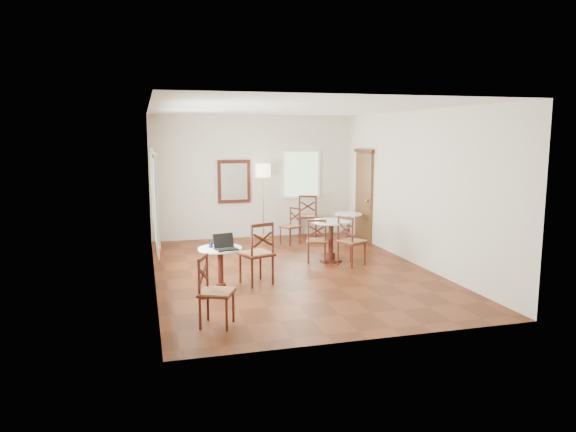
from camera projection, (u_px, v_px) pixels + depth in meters
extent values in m
plane|color=#56240E|center=(292.00, 271.00, 9.99)|extent=(7.00, 7.00, 0.00)
cube|color=beige|center=(254.00, 177.00, 13.09)|extent=(5.00, 0.02, 3.00)
cube|color=beige|center=(371.00, 221.00, 6.42)|extent=(5.00, 0.02, 3.00)
cube|color=beige|center=(152.00, 196.00, 9.11)|extent=(0.02, 7.00, 3.00)
cube|color=beige|center=(415.00, 188.00, 10.41)|extent=(0.02, 7.00, 3.00)
cube|color=white|center=(292.00, 108.00, 9.53)|extent=(5.00, 7.00, 0.02)
cube|color=brown|center=(364.00, 197.00, 12.76)|extent=(0.06, 0.90, 2.10)
cube|color=#481D12|center=(364.00, 151.00, 12.58)|extent=(0.08, 1.02, 0.08)
sphere|color=#BF8C3F|center=(367.00, 201.00, 12.44)|extent=(0.07, 0.07, 0.07)
cube|color=#431812|center=(234.00, 182.00, 12.94)|extent=(0.80, 0.05, 1.05)
cube|color=white|center=(234.00, 182.00, 12.91)|extent=(0.64, 0.02, 0.88)
cube|color=white|center=(159.00, 253.00, 7.20)|extent=(0.02, 0.16, 0.16)
torus|color=red|center=(160.00, 253.00, 7.20)|extent=(0.02, 0.12, 0.12)
cube|color=white|center=(155.00, 201.00, 7.96)|extent=(0.06, 1.22, 1.42)
cube|color=white|center=(152.00, 187.00, 10.06)|extent=(0.06, 1.22, 1.42)
cube|color=white|center=(301.00, 174.00, 13.37)|extent=(1.02, 0.06, 1.22)
cylinder|color=#481D12|center=(221.00, 291.00, 8.62)|extent=(0.40, 0.40, 0.04)
cylinder|color=#481D12|center=(221.00, 287.00, 8.61)|extent=(0.16, 0.16, 0.12)
cylinder|color=#431812|center=(221.00, 268.00, 8.56)|extent=(0.09, 0.09, 0.60)
cylinder|color=#481D12|center=(220.00, 251.00, 8.52)|extent=(0.14, 0.14, 0.06)
cylinder|color=white|center=(220.00, 249.00, 8.51)|extent=(0.70, 0.70, 0.03)
cylinder|color=#481D12|center=(331.00, 260.00, 10.76)|extent=(0.45, 0.45, 0.04)
cylinder|color=#481D12|center=(331.00, 256.00, 10.75)|extent=(0.18, 0.18, 0.13)
cylinder|color=#431812|center=(331.00, 239.00, 10.70)|extent=(0.10, 0.10, 0.67)
cylinder|color=#481D12|center=(331.00, 224.00, 10.65)|extent=(0.16, 0.16, 0.07)
cylinder|color=white|center=(331.00, 222.00, 10.64)|extent=(0.78, 0.78, 0.03)
cylinder|color=#481D12|center=(348.00, 241.00, 12.66)|extent=(0.37, 0.37, 0.04)
cylinder|color=#481D12|center=(348.00, 238.00, 12.65)|extent=(0.15, 0.15, 0.11)
cylinder|color=#431812|center=(348.00, 227.00, 12.60)|extent=(0.08, 0.08, 0.56)
cylinder|color=#481D12|center=(348.00, 216.00, 12.56)|extent=(0.13, 0.13, 0.06)
cylinder|color=white|center=(348.00, 214.00, 12.56)|extent=(0.65, 0.65, 0.03)
cylinder|color=#481D12|center=(260.00, 265.00, 9.39)|extent=(0.04, 0.04, 0.51)
cylinder|color=#481D12|center=(273.00, 270.00, 9.05)|extent=(0.04, 0.04, 0.51)
cylinder|color=#481D12|center=(240.00, 268.00, 9.16)|extent=(0.04, 0.04, 0.51)
cylinder|color=#481D12|center=(252.00, 273.00, 8.83)|extent=(0.04, 0.04, 0.51)
cube|color=#481D12|center=(256.00, 254.00, 9.07)|extent=(0.63, 0.63, 0.03)
cube|color=#8F5C39|center=(256.00, 253.00, 9.07)|extent=(0.60, 0.60, 0.05)
cylinder|color=#481D12|center=(273.00, 239.00, 8.97)|extent=(0.04, 0.04, 0.56)
cylinder|color=#481D12|center=(252.00, 242.00, 8.75)|extent=(0.04, 0.04, 0.56)
cube|color=#481D12|center=(262.00, 225.00, 8.82)|extent=(0.42, 0.18, 0.06)
cube|color=#431812|center=(262.00, 240.00, 8.86)|extent=(0.36, 0.14, 0.25)
cube|color=#431812|center=(262.00, 240.00, 8.86)|extent=(0.36, 0.14, 0.25)
cylinder|color=#481D12|center=(227.00, 315.00, 6.90)|extent=(0.04, 0.04, 0.45)
cylinder|color=#481D12|center=(200.00, 313.00, 6.95)|extent=(0.04, 0.04, 0.45)
cylinder|color=#481D12|center=(233.00, 306.00, 7.25)|extent=(0.04, 0.04, 0.45)
cylinder|color=#481D12|center=(208.00, 305.00, 7.30)|extent=(0.04, 0.04, 0.45)
cube|color=#481D12|center=(217.00, 293.00, 7.07)|extent=(0.58, 0.58, 0.03)
cube|color=#8F5C39|center=(217.00, 292.00, 7.07)|extent=(0.55, 0.55, 0.04)
cylinder|color=#481D12|center=(199.00, 278.00, 6.88)|extent=(0.04, 0.04, 0.50)
cylinder|color=#481D12|center=(207.00, 271.00, 7.23)|extent=(0.04, 0.04, 0.50)
cube|color=#481D12|center=(203.00, 258.00, 7.02)|extent=(0.18, 0.36, 0.05)
cube|color=#431812|center=(203.00, 274.00, 7.06)|extent=(0.15, 0.31, 0.22)
cube|color=#431812|center=(203.00, 274.00, 7.06)|extent=(0.15, 0.31, 0.22)
cylinder|color=#481D12|center=(325.00, 250.00, 10.85)|extent=(0.03, 0.03, 0.42)
cylinder|color=#481D12|center=(325.00, 253.00, 10.52)|extent=(0.03, 0.03, 0.42)
cylinder|color=#481D12|center=(308.00, 250.00, 10.86)|extent=(0.03, 0.03, 0.42)
cylinder|color=#481D12|center=(308.00, 253.00, 10.53)|extent=(0.03, 0.03, 0.42)
cube|color=#481D12|center=(317.00, 241.00, 10.66)|extent=(0.51, 0.51, 0.03)
cube|color=#8F5C39|center=(317.00, 240.00, 10.66)|extent=(0.49, 0.49, 0.04)
cylinder|color=#481D12|center=(325.00, 231.00, 10.45)|extent=(0.03, 0.03, 0.46)
cylinder|color=#481D12|center=(308.00, 231.00, 10.47)|extent=(0.03, 0.03, 0.46)
cube|color=#481D12|center=(317.00, 221.00, 10.43)|extent=(0.35, 0.14, 0.05)
cube|color=#431812|center=(317.00, 231.00, 10.46)|extent=(0.29, 0.11, 0.20)
cube|color=#431812|center=(317.00, 231.00, 10.46)|extent=(0.29, 0.11, 0.20)
cylinder|color=#481D12|center=(365.00, 254.00, 10.37)|extent=(0.04, 0.04, 0.46)
cylinder|color=#481D12|center=(352.00, 257.00, 10.13)|extent=(0.04, 0.04, 0.46)
cylinder|color=#481D12|center=(351.00, 251.00, 10.65)|extent=(0.04, 0.04, 0.46)
cylinder|color=#481D12|center=(338.00, 253.00, 10.41)|extent=(0.04, 0.04, 0.46)
cube|color=#481D12|center=(352.00, 242.00, 10.36)|extent=(0.60, 0.60, 0.03)
cube|color=#8F5C39|center=(352.00, 241.00, 10.35)|extent=(0.57, 0.57, 0.04)
cylinder|color=#481D12|center=(352.00, 232.00, 10.06)|extent=(0.04, 0.04, 0.51)
cylinder|color=#481D12|center=(338.00, 229.00, 10.34)|extent=(0.04, 0.04, 0.51)
cube|color=#481D12|center=(346.00, 218.00, 10.16)|extent=(0.20, 0.37, 0.05)
cube|color=#431812|center=(345.00, 230.00, 10.20)|extent=(0.17, 0.31, 0.23)
cube|color=#431812|center=(345.00, 230.00, 10.20)|extent=(0.17, 0.31, 0.23)
cylinder|color=#481D12|center=(316.00, 225.00, 13.49)|extent=(0.04, 0.04, 0.50)
cylinder|color=#481D12|center=(316.00, 228.00, 13.09)|extent=(0.04, 0.04, 0.50)
cylinder|color=#481D12|center=(300.00, 225.00, 13.51)|extent=(0.04, 0.04, 0.50)
cylinder|color=#481D12|center=(299.00, 228.00, 13.12)|extent=(0.04, 0.04, 0.50)
cube|color=#481D12|center=(308.00, 216.00, 13.26)|extent=(0.63, 0.63, 0.03)
cube|color=#8F5C39|center=(308.00, 216.00, 13.26)|extent=(0.60, 0.60, 0.04)
cylinder|color=#481D12|center=(316.00, 207.00, 13.01)|extent=(0.04, 0.04, 0.56)
cylinder|color=#481D12|center=(299.00, 207.00, 13.04)|extent=(0.04, 0.04, 0.56)
cube|color=#481D12|center=(308.00, 196.00, 12.98)|extent=(0.41, 0.17, 0.06)
cube|color=#431812|center=(308.00, 206.00, 13.02)|extent=(0.35, 0.14, 0.25)
cube|color=#431812|center=(308.00, 206.00, 13.02)|extent=(0.35, 0.14, 0.25)
cylinder|color=#481D12|center=(280.00, 235.00, 12.42)|extent=(0.03, 0.03, 0.40)
cylinder|color=#481D12|center=(291.00, 234.00, 12.63)|extent=(0.03, 0.03, 0.40)
cylinder|color=#481D12|center=(290.00, 237.00, 12.19)|extent=(0.03, 0.03, 0.40)
cylinder|color=#481D12|center=(300.00, 236.00, 12.40)|extent=(0.03, 0.03, 0.40)
cube|color=#481D12|center=(290.00, 227.00, 12.38)|extent=(0.53, 0.53, 0.03)
cube|color=#8F5C39|center=(290.00, 226.00, 12.38)|extent=(0.50, 0.50, 0.04)
cylinder|color=#481D12|center=(291.00, 216.00, 12.57)|extent=(0.03, 0.03, 0.45)
cylinder|color=#481D12|center=(300.00, 218.00, 12.34)|extent=(0.03, 0.03, 0.45)
cube|color=#481D12|center=(295.00, 208.00, 12.42)|extent=(0.18, 0.32, 0.04)
cube|color=#431812|center=(295.00, 217.00, 12.45)|extent=(0.15, 0.27, 0.20)
cube|color=#431812|center=(295.00, 217.00, 12.45)|extent=(0.15, 0.27, 0.20)
cylinder|color=#BF8C3F|center=(264.00, 238.00, 13.03)|extent=(0.29, 0.29, 0.03)
cylinder|color=#BF8C3F|center=(263.00, 205.00, 12.90)|extent=(0.03, 0.03, 1.68)
cylinder|color=beige|center=(263.00, 170.00, 12.77)|extent=(0.36, 0.36, 0.31)
cube|color=black|center=(226.00, 249.00, 8.35)|extent=(0.38, 0.31, 0.02)
cube|color=black|center=(226.00, 249.00, 8.34)|extent=(0.30, 0.20, 0.00)
cube|color=black|center=(223.00, 241.00, 8.44)|extent=(0.34, 0.14, 0.23)
cube|color=silver|center=(223.00, 241.00, 8.44)|extent=(0.30, 0.11, 0.19)
ellipsoid|color=black|center=(219.00, 246.00, 8.53)|extent=(0.11, 0.08, 0.04)
cylinder|color=black|center=(211.00, 245.00, 8.50)|extent=(0.07, 0.07, 0.08)
torus|color=black|center=(213.00, 245.00, 8.51)|extent=(0.05, 0.01, 0.05)
cylinder|color=white|center=(227.00, 245.00, 8.49)|extent=(0.06, 0.06, 0.09)
cube|color=black|center=(204.00, 297.00, 8.30)|extent=(0.10, 0.06, 0.04)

